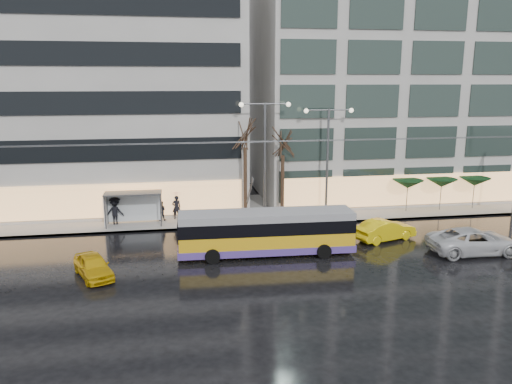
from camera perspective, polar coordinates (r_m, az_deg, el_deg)
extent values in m
plane|color=black|center=(29.07, 0.91, -9.13)|extent=(140.00, 140.00, 0.00)
cube|color=gray|center=(42.50, 0.22, -1.94)|extent=(80.00, 10.00, 0.15)
cube|color=slate|center=(37.81, 1.46, -3.80)|extent=(80.00, 0.10, 0.15)
cube|color=#9F9D98|center=(46.91, -23.66, 12.07)|extent=(34.00, 14.00, 22.00)
cube|color=#9F9D98|center=(51.44, 18.86, 14.09)|extent=(32.00, 14.00, 25.00)
cube|color=gold|center=(31.52, 1.18, -5.53)|extent=(10.94, 2.60, 1.36)
cube|color=#50388E|center=(31.66, 1.18, -6.31)|extent=(10.97, 2.64, 0.45)
cube|color=black|center=(31.22, 1.19, -3.80)|extent=(10.95, 2.62, 0.82)
cube|color=gray|center=(31.05, 1.19, -2.68)|extent=(10.94, 2.60, 0.45)
cube|color=black|center=(32.51, 10.77, -3.60)|extent=(0.12, 2.08, 1.18)
cube|color=black|center=(30.94, -8.89, -4.37)|extent=(0.12, 2.08, 1.18)
cylinder|color=black|center=(33.39, 6.76, -5.47)|extent=(0.92, 0.35, 0.91)
cylinder|color=black|center=(31.32, 7.77, -6.74)|extent=(0.92, 0.35, 0.91)
cylinder|color=black|center=(32.44, -5.18, -5.98)|extent=(0.92, 0.35, 0.91)
cylinder|color=black|center=(30.30, -5.00, -7.34)|extent=(0.92, 0.35, 0.91)
cylinder|color=#595B60|center=(31.43, -0.66, -0.01)|extent=(0.16, 3.37, 2.38)
cylinder|color=#595B60|center=(31.87, -0.76, 0.17)|extent=(0.16, 3.37, 2.38)
cylinder|color=#595B60|center=(33.07, 0.89, 5.73)|extent=(42.00, 0.04, 0.04)
cylinder|color=#595B60|center=(33.56, 0.74, 5.83)|extent=(42.00, 0.04, 0.04)
cube|color=#595B60|center=(38.09, -13.89, -0.13)|extent=(4.20, 1.60, 0.12)
cube|color=silver|center=(39.05, -13.71, -1.69)|extent=(4.00, 0.05, 2.20)
cube|color=white|center=(38.60, -16.82, -2.05)|extent=(0.10, 1.40, 2.20)
cylinder|color=#595B60|center=(37.92, -16.88, -2.31)|extent=(0.10, 0.10, 2.40)
cylinder|color=#595B60|center=(39.26, -16.62, -1.79)|extent=(0.10, 0.10, 2.40)
cylinder|color=#595B60|center=(37.58, -10.82, -2.11)|extent=(0.10, 0.10, 2.40)
cylinder|color=#595B60|center=(38.94, -10.78, -1.59)|extent=(0.10, 0.10, 2.40)
cylinder|color=#595B60|center=(38.47, 1.01, 3.48)|extent=(0.18, 0.18, 9.00)
cylinder|color=#595B60|center=(37.86, -0.32, 10.03)|extent=(1.80, 0.10, 0.10)
cylinder|color=#595B60|center=(38.18, 2.39, 10.04)|extent=(1.80, 0.10, 0.10)
sphere|color=#FFF2CC|center=(37.73, -1.69, 9.94)|extent=(0.36, 0.36, 0.36)
sphere|color=#FFF2CC|center=(38.38, 3.72, 9.97)|extent=(0.36, 0.36, 0.36)
cylinder|color=#595B60|center=(39.70, 8.14, 3.28)|extent=(0.18, 0.18, 8.50)
cylinder|color=#595B60|center=(38.98, 7.05, 9.28)|extent=(1.80, 0.10, 0.10)
cylinder|color=#595B60|center=(39.52, 9.59, 9.24)|extent=(1.80, 0.10, 0.10)
sphere|color=#FFF2CC|center=(38.74, 5.76, 9.21)|extent=(0.36, 0.36, 0.36)
sphere|color=#FFF2CC|center=(39.83, 10.83, 9.15)|extent=(0.36, 0.36, 0.36)
cylinder|color=black|center=(38.73, -1.23, 0.98)|extent=(0.28, 0.28, 5.60)
cylinder|color=black|center=(39.52, 3.04, 0.69)|extent=(0.28, 0.28, 4.90)
cylinder|color=#595B60|center=(43.08, 16.85, -0.68)|extent=(0.06, 0.06, 2.20)
cone|color=black|center=(42.83, 16.96, 0.88)|extent=(2.50, 2.50, 0.70)
cylinder|color=#595B60|center=(44.47, 20.33, -0.52)|extent=(0.06, 0.06, 2.20)
cone|color=black|center=(44.23, 20.45, 0.99)|extent=(2.50, 2.50, 0.70)
cylinder|color=#595B60|center=(46.02, 23.58, -0.37)|extent=(0.06, 0.06, 2.20)
cone|color=black|center=(45.78, 23.71, 1.09)|extent=(2.50, 2.50, 0.70)
imported|color=gold|center=(29.60, -18.11, -8.04)|extent=(2.93, 4.10, 1.30)
imported|color=yellow|center=(35.53, 14.54, -4.21)|extent=(4.68, 2.84, 1.46)
imported|color=silver|center=(34.71, 23.66, -5.16)|extent=(5.88, 2.84, 1.61)
imported|color=black|center=(39.47, -9.08, -1.74)|extent=(0.75, 0.57, 1.86)
imported|color=#E24B98|center=(39.28, -9.12, -0.58)|extent=(1.14, 1.15, 0.88)
imported|color=black|center=(39.26, -10.81, -2.13)|extent=(0.80, 0.64, 1.54)
imported|color=black|center=(39.02, -15.80, -2.17)|extent=(1.32, 0.83, 1.94)
imported|color=black|center=(38.83, -15.87, -1.06)|extent=(0.89, 0.89, 0.72)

